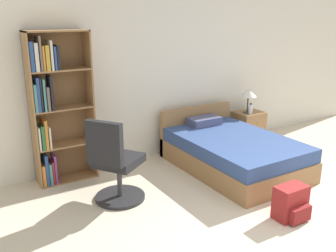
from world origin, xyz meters
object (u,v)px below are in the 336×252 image
at_px(water_bottle, 251,109).
at_px(backpack_red, 291,203).
at_px(bookshelf, 54,106).
at_px(office_chair, 115,166).
at_px(table_lamp, 248,93).
at_px(nightstand, 248,127).
at_px(bed, 231,151).

height_order(water_bottle, backpack_red, water_bottle).
bearing_deg(bookshelf, backpack_red, -50.29).
bearing_deg(water_bottle, backpack_red, -122.34).
distance_m(office_chair, table_lamp, 2.93).
relative_size(table_lamp, backpack_red, 1.16).
xyz_separation_m(bookshelf, backpack_red, (1.89, -2.27, -0.85)).
height_order(bookshelf, nightstand, bookshelf).
relative_size(bookshelf, backpack_red, 5.25).
xyz_separation_m(office_chair, nightstand, (2.86, 0.83, -0.20)).
xyz_separation_m(table_lamp, backpack_red, (-1.31, -2.15, -0.70)).
distance_m(office_chair, nightstand, 2.98).
distance_m(office_chair, backpack_red, 2.01).
distance_m(table_lamp, water_bottle, 0.27).
height_order(bookshelf, water_bottle, bookshelf).
distance_m(bed, water_bottle, 1.20).
xyz_separation_m(table_lamp, water_bottle, (-0.00, -0.08, -0.26)).
xyz_separation_m(bookshelf, office_chair, (0.41, -0.94, -0.56)).
bearing_deg(backpack_red, bed, 75.83).
height_order(bed, nightstand, bed).
bearing_deg(office_chair, table_lamp, 16.24).
bearing_deg(water_bottle, office_chair, -165.25).
height_order(office_chair, table_lamp, office_chair).
xyz_separation_m(bookshelf, water_bottle, (3.20, -0.21, -0.41)).
bearing_deg(bed, nightstand, 35.91).
xyz_separation_m(water_bottle, backpack_red, (-1.31, -2.07, -0.44)).
bearing_deg(backpack_red, nightstand, 57.57).
height_order(bookshelf, office_chair, bookshelf).
distance_m(table_lamp, backpack_red, 2.61).
bearing_deg(bookshelf, office_chair, -66.47).
xyz_separation_m(bed, backpack_red, (-0.36, -1.43, -0.07)).
bearing_deg(nightstand, bed, -144.09).
height_order(bookshelf, backpack_red, bookshelf).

